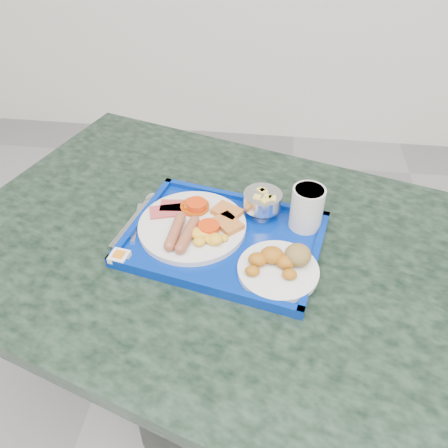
% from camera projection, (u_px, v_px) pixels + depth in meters
% --- Properties ---
extents(table, '(1.41, 1.14, 0.76)m').
position_uv_depth(table, '(225.00, 300.00, 1.09)').
color(table, slate).
rests_on(table, floor).
extents(tray, '(0.47, 0.38, 0.02)m').
position_uv_depth(tray, '(224.00, 240.00, 0.96)').
color(tray, navy).
rests_on(tray, table).
extents(main_plate, '(0.24, 0.24, 0.04)m').
position_uv_depth(main_plate, '(195.00, 225.00, 0.97)').
color(main_plate, silver).
rests_on(main_plate, tray).
extents(bread_plate, '(0.16, 0.16, 0.05)m').
position_uv_depth(bread_plate, '(280.00, 264.00, 0.87)').
color(bread_plate, silver).
rests_on(bread_plate, tray).
extents(fruit_bowl, '(0.09, 0.09, 0.06)m').
position_uv_depth(fruit_bowl, '(263.00, 201.00, 0.99)').
color(fruit_bowl, silver).
rests_on(fruit_bowl, tray).
extents(juice_cup, '(0.07, 0.07, 0.10)m').
position_uv_depth(juice_cup, '(307.00, 207.00, 0.95)').
color(juice_cup, silver).
rests_on(juice_cup, tray).
extents(spoon, '(0.04, 0.18, 0.01)m').
position_uv_depth(spoon, '(147.00, 205.00, 1.04)').
color(spoon, silver).
rests_on(spoon, tray).
extents(knife, '(0.06, 0.19, 0.00)m').
position_uv_depth(knife, '(133.00, 220.00, 1.00)').
color(knife, silver).
rests_on(knife, tray).
extents(jam_packet, '(0.04, 0.04, 0.01)m').
position_uv_depth(jam_packet, '(119.00, 257.00, 0.90)').
color(jam_packet, white).
rests_on(jam_packet, tray).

